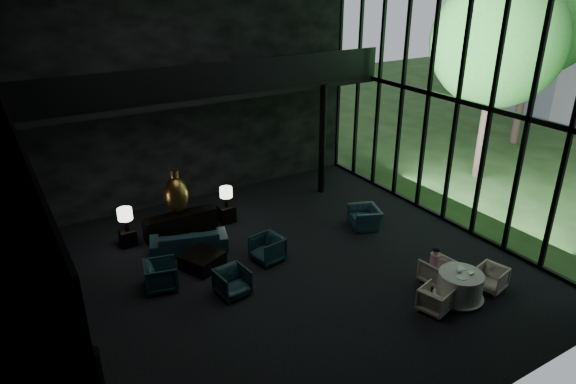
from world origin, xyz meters
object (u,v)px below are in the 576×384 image
window_armchair (365,215)px  dining_table (459,288)px  console (181,224)px  dining_chair_west (435,300)px  coffee_table (202,261)px  child (435,257)px  lounge_armchair_east (267,247)px  side_table_right (226,214)px  lounge_armchair_west (161,273)px  sofa (189,236)px  lounge_armchair_south (232,281)px  dining_chair_north (437,270)px  table_lamp_left (125,215)px  dining_chair_east (491,278)px  side_table_left (128,238)px  bronze_urn (176,194)px  table_lamp_right (226,193)px

window_armchair → dining_table: bearing=13.1°
console → dining_chair_west: size_ratio=3.57×
coffee_table → child: child is taller
console → lounge_armchair_east: 3.17m
side_table_right → window_armchair: bearing=-36.2°
lounge_armchair_west → window_armchair: size_ratio=0.94×
side_table_right → child: (3.19, -6.09, 0.47)m
sofa → child: 6.98m
side_table_right → sofa: 2.10m
window_armchair → lounge_armchair_south: bearing=-57.7°
coffee_table → dining_chair_west: (4.06, -4.77, 0.10)m
console → dining_chair_north: size_ratio=3.04×
table_lamp_left → dining_chair_east: (7.40, -7.18, -0.70)m
side_table_left → lounge_armchair_south: size_ratio=0.62×
side_table_right → window_armchair: size_ratio=0.58×
lounge_armchair_west → dining_chair_east: lounge_armchair_west is taller
dining_table → table_lamp_left: bearing=131.9°
console → window_armchair: (5.24, -2.56, 0.05)m
side_table_left → dining_chair_north: dining_chair_north is taller
dining_chair_east → bronze_urn: bearing=-154.0°
side_table_right → lounge_armchair_east: 2.87m
window_armchair → dining_chair_west: size_ratio=1.49×
bronze_urn → table_lamp_right: (1.60, -0.14, -0.28)m
sofa → lounge_armchair_east: 2.41m
side_table_left → table_lamp_right: table_lamp_right is taller
coffee_table → table_lamp_right: bearing=50.8°
console → child: child is taller
child → side_table_right: bearing=-62.4°
side_table_left → lounge_armchair_west: 2.74m
table_lamp_right → coffee_table: 2.94m
side_table_left → dining_table: 9.52m
side_table_right → dining_chair_west: size_ratio=0.87×
side_table_left → sofa: 1.93m
side_table_right → dining_chair_east: size_ratio=0.87×
sofa → lounge_armchair_east: size_ratio=2.73×
table_lamp_right → dining_chair_west: 7.36m
bronze_urn → window_armchair: bearing=-27.6°
lounge_armchair_east → lounge_armchair_south: (-1.57, -0.99, -0.03)m
lounge_armchair_south → table_lamp_left: bearing=106.2°
table_lamp_right → child: (3.19, -6.03, -0.30)m
console → lounge_armchair_south: 3.74m
sofa → child: (4.93, -4.94, 0.27)m
window_armchair → dining_table: 4.36m
sofa → side_table_left: bearing=-24.0°
side_table_left → lounge_armchair_south: bearing=-68.2°
window_armchair → table_lamp_right: bearing=-106.0°
lounge_armchair_east → window_armchair: size_ratio=0.93×
bronze_urn → dining_chair_east: 9.28m
bronze_urn → side_table_left: 1.92m
table_lamp_right → window_armchair: table_lamp_right is taller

